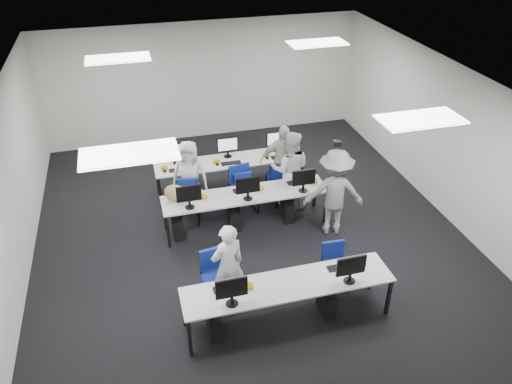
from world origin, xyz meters
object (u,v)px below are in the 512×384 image
object	(u,v)px
photographer	(334,192)
chair_4	(281,191)
student_0	(228,266)
student_2	(190,176)
chair_1	(335,274)
chair_3	(244,197)
chair_0	(219,289)
student_1	(290,170)
desk_mid	(246,196)
student_3	(282,161)
chair_7	(277,184)
desk_front	(288,286)
chair_5	(189,199)
chair_6	(241,192)
chair_2	(190,208)

from	to	relation	value
photographer	chair_4	bearing A→B (deg)	-47.65
student_0	student_2	xyz separation A→B (m)	(-0.14, 2.90, 0.00)
chair_1	student_0	bearing A→B (deg)	179.84
chair_3	chair_4	bearing A→B (deg)	-6.19
chair_0	student_1	xyz separation A→B (m)	(2.00, 2.49, 0.52)
desk_mid	chair_4	xyz separation A→B (m)	(0.93, 0.64, -0.42)
chair_3	student_3	world-z (taller)	student_3
chair_4	student_0	world-z (taller)	student_0
chair_1	chair_7	bearing A→B (deg)	94.02
student_3	photographer	bearing A→B (deg)	-56.74
desk_mid	chair_3	world-z (taller)	chair_3
desk_front	student_3	distance (m)	3.67
chair_5	chair_7	distance (m)	1.93
chair_6	chair_0	bearing A→B (deg)	-108.58
desk_mid	chair_3	size ratio (longest dim) A/B	3.33
chair_1	chair_6	size ratio (longest dim) A/B	0.98
chair_2	student_2	distance (m)	0.65
chair_7	chair_4	bearing A→B (deg)	-86.82
chair_0	photographer	distance (m)	2.91
chair_3	student_0	distance (m)	2.75
chair_4	chair_1	bearing A→B (deg)	-94.38
desk_front	chair_6	distance (m)	3.45
chair_2	chair_3	distance (m)	1.13
chair_4	student_2	xyz separation A→B (m)	(-1.86, 0.26, 0.50)
chair_1	student_0	xyz separation A→B (m)	(-1.79, 0.09, 0.50)
chair_1	chair_6	distance (m)	3.04
chair_1	photographer	world-z (taller)	photographer
student_3	chair_1	bearing A→B (deg)	-76.62
chair_3	chair_6	xyz separation A→B (m)	(0.02, 0.26, -0.04)
chair_1	student_0	world-z (taller)	student_0
desk_mid	chair_4	bearing A→B (deg)	34.58
student_3	student_0	bearing A→B (deg)	-107.91
chair_5	desk_mid	bearing A→B (deg)	-30.14
student_3	student_1	bearing A→B (deg)	-71.38
student_1	student_3	bearing A→B (deg)	-65.63
student_0	desk_mid	bearing A→B (deg)	-127.72
desk_mid	student_2	bearing A→B (deg)	135.91
chair_5	student_2	world-z (taller)	student_2
chair_4	student_0	bearing A→B (deg)	-128.95
chair_0	chair_5	xyz separation A→B (m)	(-0.06, 2.80, -0.04)
chair_0	chair_4	bearing A→B (deg)	45.33
chair_0	student_3	xyz separation A→B (m)	(1.97, 2.91, 0.50)
chair_4	chair_7	xyz separation A→B (m)	(0.00, 0.27, 0.01)
chair_0	chair_7	xyz separation A→B (m)	(1.86, 2.89, -0.04)
chair_1	chair_4	bearing A→B (deg)	94.20
chair_0	photographer	bearing A→B (deg)	19.65
chair_3	chair_4	world-z (taller)	chair_3
chair_5	photographer	bearing A→B (deg)	-19.76
chair_3	student_2	distance (m)	1.17
student_0	chair_2	bearing A→B (deg)	-100.47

